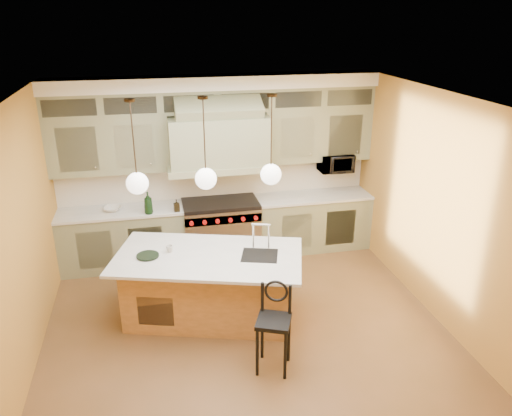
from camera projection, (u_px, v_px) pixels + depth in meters
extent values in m
plane|color=brown|center=(247.00, 331.00, 6.33)|extent=(5.00, 5.00, 0.00)
plane|color=white|center=(245.00, 101.00, 5.26)|extent=(5.00, 5.00, 0.00)
plane|color=#B47E31|center=(216.00, 166.00, 8.06)|extent=(5.00, 0.00, 5.00)
plane|color=#B47E31|center=(315.00, 366.00, 3.53)|extent=(5.00, 0.00, 5.00)
plane|color=#B47E31|center=(16.00, 247.00, 5.30)|extent=(0.00, 5.00, 5.00)
plane|color=#B47E31|center=(440.00, 210.00, 6.29)|extent=(0.00, 5.00, 5.00)
cube|color=gray|center=(123.00, 239.00, 7.83)|extent=(1.90, 0.65, 0.90)
cube|color=gray|center=(311.00, 222.00, 8.45)|extent=(1.90, 0.65, 0.90)
cube|color=silver|center=(120.00, 211.00, 7.66)|extent=(1.90, 0.68, 0.04)
cube|color=silver|center=(313.00, 196.00, 8.27)|extent=(1.90, 0.68, 0.04)
cube|color=silver|center=(217.00, 180.00, 8.13)|extent=(5.00, 0.04, 0.56)
cube|color=gray|center=(109.00, 145.00, 7.41)|extent=(1.75, 0.35, 0.85)
cube|color=gray|center=(317.00, 134.00, 8.05)|extent=(1.75, 0.35, 0.85)
cube|color=gray|center=(218.00, 141.00, 7.56)|extent=(1.50, 0.70, 0.75)
cube|color=gray|center=(219.00, 166.00, 7.71)|extent=(1.60, 0.76, 0.10)
cube|color=#333833|center=(216.00, 100.00, 7.51)|extent=(5.00, 0.35, 0.35)
cube|color=white|center=(215.00, 82.00, 7.39)|extent=(5.00, 0.47, 0.20)
cube|color=silver|center=(221.00, 231.00, 8.12)|extent=(1.20, 0.70, 0.90)
cube|color=black|center=(220.00, 203.00, 7.94)|extent=(1.20, 0.70, 0.06)
cube|color=silver|center=(224.00, 220.00, 7.70)|extent=(1.20, 0.06, 0.14)
cube|color=olive|center=(210.00, 286.00, 6.50)|extent=(2.29, 1.57, 0.88)
cube|color=silver|center=(208.00, 257.00, 6.28)|extent=(2.60, 1.88, 0.04)
cube|color=black|center=(260.00, 257.00, 6.28)|extent=(0.55, 0.51, 0.05)
cylinder|color=black|center=(257.00, 353.00, 5.46)|extent=(0.04, 0.04, 0.60)
cylinder|color=black|center=(285.00, 356.00, 5.41)|extent=(0.04, 0.04, 0.60)
cylinder|color=black|center=(262.00, 336.00, 5.75)|extent=(0.04, 0.04, 0.60)
cylinder|color=black|center=(289.00, 339.00, 5.69)|extent=(0.04, 0.04, 0.60)
cube|color=black|center=(274.00, 321.00, 5.46)|extent=(0.48, 0.48, 0.05)
torus|color=black|center=(276.00, 291.00, 5.49)|extent=(0.26, 0.13, 0.27)
imported|color=black|center=(336.00, 163.00, 8.22)|extent=(0.54, 0.37, 0.30)
imported|color=black|center=(148.00, 203.00, 7.45)|extent=(0.14, 0.14, 0.34)
imported|color=black|center=(177.00, 206.00, 7.56)|extent=(0.09, 0.09, 0.19)
imported|color=silver|center=(113.00, 209.00, 7.60)|extent=(0.30, 0.30, 0.06)
imported|color=beige|center=(169.00, 249.00, 6.35)|extent=(0.11, 0.11, 0.09)
cylinder|color=#2D2319|center=(130.00, 100.00, 5.44)|extent=(0.12, 0.12, 0.03)
cylinder|color=#2D2319|center=(133.00, 140.00, 5.60)|extent=(0.02, 0.02, 0.93)
sphere|color=white|center=(137.00, 183.00, 5.79)|extent=(0.26, 0.26, 0.26)
cylinder|color=#2D2319|center=(203.00, 98.00, 5.60)|extent=(0.12, 0.12, 0.03)
cylinder|color=#2D2319|center=(204.00, 136.00, 5.76)|extent=(0.02, 0.02, 0.93)
sphere|color=white|center=(206.00, 179.00, 5.95)|extent=(0.26, 0.26, 0.26)
cylinder|color=#2D2319|center=(272.00, 95.00, 5.75)|extent=(0.12, 0.12, 0.03)
cylinder|color=#2D2319|center=(271.00, 133.00, 5.92)|extent=(0.02, 0.02, 0.93)
sphere|color=white|center=(271.00, 174.00, 6.11)|extent=(0.26, 0.26, 0.26)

